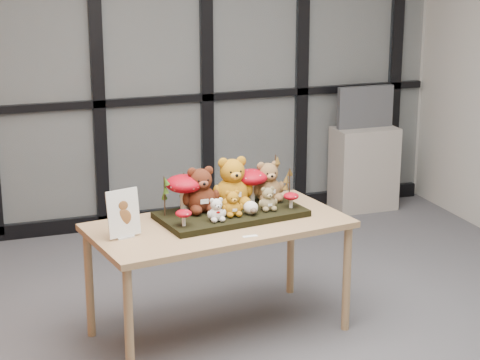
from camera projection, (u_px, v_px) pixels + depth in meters
name	position (u px, v px, depth m)	size (l,w,h in m)	color
floor	(260.00, 350.00, 5.08)	(5.00, 5.00, 0.00)	#57575C
room_shell	(262.00, 64.00, 4.62)	(5.00, 5.00, 5.00)	#AEACA4
glass_partition	(153.00, 55.00, 6.94)	(4.90, 0.06, 2.78)	#2D383F
display_table	(219.00, 233.00, 5.14)	(1.60, 0.97, 0.71)	tan
diorama_tray	(231.00, 214.00, 5.22)	(0.87, 0.43, 0.04)	black
bear_pooh_yellow	(232.00, 179.00, 5.28)	(0.26, 0.23, 0.34)	#B67613
bear_brown_medium	(200.00, 187.00, 5.17)	(0.23, 0.21, 0.30)	#4D1F10
bear_tan_back	(268.00, 179.00, 5.39)	(0.21, 0.19, 0.28)	brown
bear_small_yellow	(232.00, 202.00, 5.11)	(0.13, 0.12, 0.17)	#AF6F11
bear_white_bow	(216.00, 208.00, 5.02)	(0.12, 0.10, 0.15)	white
bear_beige_small	(268.00, 197.00, 5.21)	(0.12, 0.11, 0.16)	olive
plush_cream_hedgehog	(251.00, 207.00, 5.15)	(0.07, 0.06, 0.09)	white
mushroom_back_left	(184.00, 192.00, 5.17)	(0.22, 0.22, 0.25)	maroon
mushroom_back_right	(251.00, 184.00, 5.36)	(0.21, 0.21, 0.23)	maroon
mushroom_front_left	(184.00, 217.00, 4.94)	(0.09, 0.09, 0.10)	maroon
mushroom_front_right	(291.00, 199.00, 5.26)	(0.09, 0.09, 0.11)	maroon
sprig_green_far_left	(165.00, 196.00, 5.10)	(0.05, 0.05, 0.24)	#1D370C
sprig_green_mid_left	(184.00, 191.00, 5.21)	(0.05, 0.05, 0.23)	#1D370C
sprig_dry_far_right	(275.00, 177.00, 5.41)	(0.05, 0.05, 0.29)	brown
sprig_dry_mid_right	(289.00, 186.00, 5.34)	(0.05, 0.05, 0.22)	brown
sprig_green_centre	(205.00, 192.00, 5.29)	(0.05, 0.05, 0.17)	#1D370C
sign_holder	(124.00, 216.00, 4.84)	(0.20, 0.09, 0.28)	silver
label_card	(250.00, 236.00, 4.89)	(0.08, 0.03, 0.00)	white
cabinet	(364.00, 168.00, 7.62)	(0.55, 0.32, 0.73)	#9E968D
monitor	(365.00, 107.00, 7.49)	(0.51, 0.05, 0.36)	#4D5055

